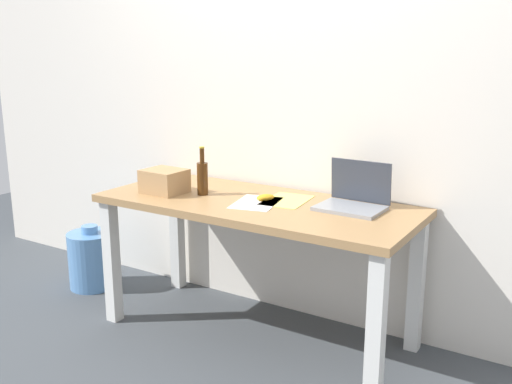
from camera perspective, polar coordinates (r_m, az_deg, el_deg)
name	(u,v)px	position (r m, az deg, el deg)	size (l,w,h in m)	color
ground_plane	(256,333)	(3.27, 0.00, -13.77)	(8.00, 8.00, 0.00)	#42474C
back_wall	(295,90)	(3.26, 3.85, 10.00)	(5.20, 0.08, 2.60)	silver
desk	(256,221)	(3.03, 0.00, -2.87)	(1.68, 0.70, 0.75)	#A37A4C
laptop_right	(354,199)	(2.90, 9.62, -0.68)	(0.33, 0.26, 0.23)	gray
beer_bottle	(202,177)	(3.13, -5.31, 1.51)	(0.06, 0.06, 0.26)	#47280F
computer_mouse	(265,197)	(3.01, 0.93, -0.54)	(0.06, 0.10, 0.03)	gold
cardboard_box	(164,181)	(3.21, -9.04, 1.07)	(0.22, 0.19, 0.13)	tan
paper_sheet_near_back	(287,200)	(3.02, 3.04, -0.83)	(0.21, 0.30, 0.00)	#F4E06B
paper_sheet_center	(256,203)	(2.96, 0.02, -1.08)	(0.21, 0.30, 0.00)	white
water_cooler_jug	(92,259)	(3.95, -15.93, -6.41)	(0.30, 0.30, 0.42)	#598CC6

